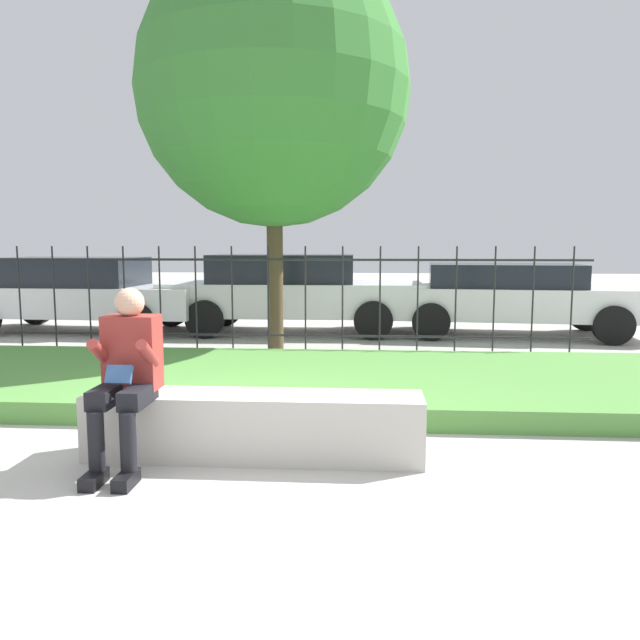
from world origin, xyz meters
The scene contains 9 objects.
ground_plane centered at (0.00, 0.00, 0.00)m, with size 60.00×60.00×0.00m, color #B2AFA8.
stone_bench centered at (0.27, 0.00, 0.22)m, with size 2.52×0.45×0.49m.
person_seated_reader centered at (-0.59, -0.26, 0.71)m, with size 0.42×0.73×1.29m.
grass_berm centered at (0.00, 2.20, 0.10)m, with size 10.35×2.99×0.21m.
iron_fence centered at (0.00, 4.19, 0.82)m, with size 8.35×0.03×1.57m.
car_parked_right centered at (3.65, 6.61, 0.69)m, with size 4.74×2.18×1.26m.
car_parked_center centered at (-0.26, 6.71, 0.76)m, with size 4.64×1.87×1.41m.
car_parked_left centered at (-4.16, 6.58, 0.72)m, with size 4.59×2.02×1.36m.
tree_behind_fence centered at (-0.23, 4.64, 3.78)m, with size 3.89×3.89×5.73m.
Camera 1 is at (1.09, -4.50, 1.60)m, focal length 35.00 mm.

